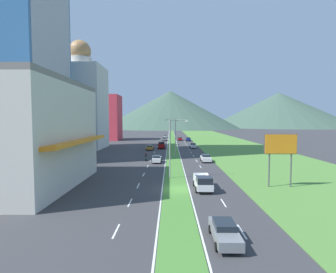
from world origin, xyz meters
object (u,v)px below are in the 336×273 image
object	(u,v)px
car_3	(188,139)
motorcycle_rider	(146,157)
car_6	(150,147)
car_4	(157,159)
car_7	(206,158)
pickup_truck_1	(161,145)
car_8	(165,136)
office_tower	(7,9)
billboard_roadside	(281,147)
car_1	(225,231)
car_2	(180,139)
street_lamp_far	(171,131)
street_lamp_near	(172,144)
car_0	(164,139)
car_5	(193,145)
pickup_truck_0	(203,183)
street_lamp_mid	(174,135)

from	to	relation	value
car_3	motorcycle_rider	distance (m)	55.44
motorcycle_rider	car_6	bearing A→B (deg)	2.16
car_3	car_4	size ratio (longest dim) A/B	0.98
car_7	pickup_truck_1	distance (m)	28.40
car_7	car_8	size ratio (longest dim) A/B	1.15
office_tower	billboard_roadside	size ratio (longest dim) A/B	9.26
pickup_truck_1	car_1	bearing A→B (deg)	-173.86
car_2	car_8	size ratio (longest dim) A/B	1.00
street_lamp_far	car_2	xyz separation A→B (m)	(3.91, 26.76, -4.43)
street_lamp_far	car_6	distance (m)	12.27
street_lamp_near	car_0	xyz separation A→B (m)	(-2.80, 72.41, -4.53)
car_0	car_2	xyz separation A→B (m)	(6.76, 1.92, -0.03)
pickup_truck_1	car_8	bearing A→B (deg)	-0.26
car_6	car_8	xyz separation A→B (m)	(3.58, 54.81, -0.04)
car_5	pickup_truck_0	bearing A→B (deg)	-3.44
street_lamp_mid	car_1	world-z (taller)	street_lamp_mid
pickup_truck_1	motorcycle_rider	bearing A→B (deg)	174.18
street_lamp_mid	billboard_roadside	bearing A→B (deg)	-64.80
car_2	motorcycle_rider	world-z (taller)	motorcycle_rider
street_lamp_near	car_6	bearing A→B (deg)	99.53
car_2	car_4	distance (m)	59.80
street_lamp_near	car_2	xyz separation A→B (m)	(3.96, 74.34, -4.55)
motorcycle_rider	car_1	bearing A→B (deg)	-166.24
billboard_roadside	pickup_truck_1	xyz separation A→B (m)	(-17.46, 47.86, -4.41)
car_5	car_8	xyz separation A→B (m)	(-9.84, 49.06, -0.08)
street_lamp_far	car_1	size ratio (longest dim) A/B	1.90
car_2	car_6	xyz separation A→B (m)	(-10.36, -36.22, 0.03)
car_7	motorcycle_rider	xyz separation A→B (m)	(-13.03, 1.20, -0.06)
car_0	motorcycle_rider	bearing A→B (deg)	177.07
car_3	car_8	world-z (taller)	car_3
office_tower	pickup_truck_0	size ratio (longest dim) A/B	12.34
car_8	car_2	bearing A→B (deg)	-159.97
car_2	car_6	size ratio (longest dim) A/B	1.02
car_1	car_8	size ratio (longest dim) A/B	1.15
billboard_roadside	car_8	size ratio (longest dim) A/B	1.75
car_5	pickup_truck_0	xyz separation A→B (m)	(-3.04, -50.66, 0.19)
car_4	car_8	bearing A→B (deg)	-0.21
street_lamp_far	car_3	bearing A→B (deg)	72.81
pickup_truck_0	car_4	bearing A→B (deg)	-161.96
car_1	street_lamp_far	bearing A→B (deg)	-176.88
car_5	car_6	world-z (taller)	car_5
car_5	motorcycle_rider	world-z (taller)	motorcycle_rider
car_0	car_7	distance (m)	57.20
street_lamp_mid	car_5	world-z (taller)	street_lamp_mid
car_6	street_lamp_near	bearing A→B (deg)	-170.47
street_lamp_near	car_2	size ratio (longest dim) A/B	2.23
pickup_truck_1	car_7	bearing A→B (deg)	-158.38
street_lamp_near	street_lamp_mid	xyz separation A→B (m)	(0.72, 23.78, 0.05)
billboard_roadside	motorcycle_rider	size ratio (longest dim) A/B	3.60
car_7	pickup_truck_0	bearing A→B (deg)	-8.53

